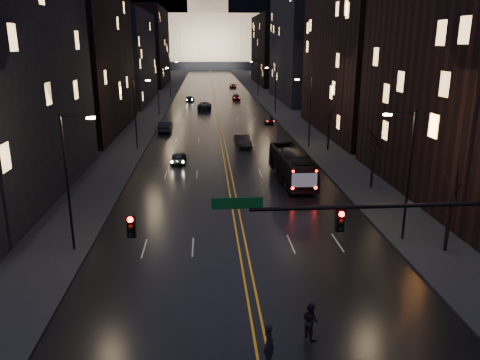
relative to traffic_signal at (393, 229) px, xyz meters
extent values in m
plane|color=black|center=(-5.91, 0.00, -5.10)|extent=(900.00, 900.00, 0.00)
cube|color=black|center=(-5.91, 130.00, -5.09)|extent=(20.00, 320.00, 0.02)
cube|color=black|center=(-19.91, 130.00, -5.02)|extent=(8.00, 320.00, 0.16)
cube|color=black|center=(8.09, 130.00, -5.02)|extent=(8.00, 320.00, 0.16)
cube|color=orange|center=(-5.91, 130.00, -5.08)|extent=(0.62, 320.00, 0.01)
cube|color=black|center=(-26.91, 54.00, 8.90)|extent=(12.00, 30.00, 28.00)
cube|color=black|center=(-26.91, 92.00, 4.90)|extent=(12.00, 34.00, 20.00)
cube|color=black|center=(-26.91, 140.00, 6.90)|extent=(12.00, 40.00, 24.00)
cube|color=black|center=(15.09, 92.00, 7.90)|extent=(12.00, 34.00, 26.00)
cube|color=black|center=(15.09, 140.00, 5.90)|extent=(12.00, 40.00, 22.00)
cube|color=black|center=(-5.91, 250.00, -3.10)|extent=(90.00, 50.00, 4.00)
cube|color=#FFD093|center=(-5.91, 250.00, 10.90)|extent=(80.00, 36.00, 24.00)
cylinder|color=black|center=(-0.41, 0.00, 1.10)|extent=(12.00, 0.18, 0.18)
cube|color=black|center=(-11.41, 0.00, 0.50)|extent=(0.35, 0.30, 1.00)
cube|color=black|center=(-2.41, 0.00, 0.50)|extent=(0.35, 0.30, 1.00)
sphere|color=#FF0705|center=(-11.41, -0.18, 0.85)|extent=(0.24, 0.24, 0.24)
sphere|color=#FF0705|center=(-2.41, -0.18, 0.85)|extent=(0.24, 0.24, 0.24)
cube|color=#053F14|center=(-6.91, 0.00, 1.40)|extent=(2.20, 0.06, 0.50)
cylinder|color=black|center=(5.09, 10.00, -0.60)|extent=(0.16, 0.16, 9.00)
cylinder|color=black|center=(4.19, 10.00, 3.70)|extent=(1.80, 0.10, 0.10)
cube|color=beige|center=(3.29, 10.00, 3.60)|extent=(0.50, 0.25, 0.15)
cylinder|color=black|center=(-16.91, 10.00, -0.60)|extent=(0.16, 0.16, 9.00)
cylinder|color=black|center=(-16.01, 10.00, 3.70)|extent=(1.80, 0.10, 0.10)
cube|color=beige|center=(-15.11, 10.00, 3.60)|extent=(0.50, 0.25, 0.15)
cylinder|color=black|center=(5.09, 40.00, -0.60)|extent=(0.16, 0.16, 9.00)
cylinder|color=black|center=(4.19, 40.00, 3.70)|extent=(1.80, 0.10, 0.10)
cube|color=beige|center=(3.29, 40.00, 3.60)|extent=(0.50, 0.25, 0.15)
cylinder|color=black|center=(-16.91, 40.00, -0.60)|extent=(0.16, 0.16, 9.00)
cylinder|color=black|center=(-16.01, 40.00, 3.70)|extent=(1.80, 0.10, 0.10)
cube|color=beige|center=(-15.11, 40.00, 3.60)|extent=(0.50, 0.25, 0.15)
cylinder|color=black|center=(5.09, 70.00, -0.60)|extent=(0.16, 0.16, 9.00)
cylinder|color=black|center=(4.19, 70.00, 3.70)|extent=(1.80, 0.10, 0.10)
cube|color=beige|center=(3.29, 70.00, 3.60)|extent=(0.50, 0.25, 0.15)
cylinder|color=black|center=(-16.91, 70.00, -0.60)|extent=(0.16, 0.16, 9.00)
cylinder|color=black|center=(-16.01, 70.00, 3.70)|extent=(1.80, 0.10, 0.10)
cube|color=beige|center=(-15.11, 70.00, 3.60)|extent=(0.50, 0.25, 0.15)
cylinder|color=black|center=(5.09, 100.00, -0.60)|extent=(0.16, 0.16, 9.00)
cylinder|color=black|center=(4.19, 100.00, 3.70)|extent=(1.80, 0.10, 0.10)
cube|color=beige|center=(3.29, 100.00, 3.60)|extent=(0.50, 0.25, 0.15)
cylinder|color=black|center=(-16.91, 100.00, -0.60)|extent=(0.16, 0.16, 9.00)
cylinder|color=black|center=(-16.01, 100.00, 3.70)|extent=(1.80, 0.10, 0.10)
cube|color=beige|center=(-15.11, 100.00, 3.60)|extent=(0.50, 0.25, 0.15)
cylinder|color=black|center=(7.09, 8.00, -3.35)|extent=(0.24, 0.24, 3.50)
cylinder|color=black|center=(7.09, 22.00, -3.35)|extent=(0.24, 0.24, 3.50)
cylinder|color=black|center=(7.09, 38.00, -3.35)|extent=(0.24, 0.24, 3.50)
imported|color=black|center=(0.13, 25.09, -3.58)|extent=(3.02, 11.06, 3.05)
imported|color=black|center=(-11.35, 32.86, -4.41)|extent=(1.72, 4.09, 1.38)
imported|color=black|center=(-14.41, 52.70, -4.26)|extent=(1.82, 5.16, 1.70)
imported|color=black|center=(-8.41, 77.68, -4.30)|extent=(2.95, 5.92, 1.61)
imported|color=black|center=(-11.81, 91.66, -4.45)|extent=(2.03, 4.56, 1.30)
imported|color=black|center=(-3.41, 40.98, -4.30)|extent=(2.15, 4.99, 1.60)
imported|color=black|center=(2.45, 59.25, -4.46)|extent=(1.90, 3.92, 1.29)
imported|color=black|center=(-0.83, 94.01, -4.45)|extent=(1.88, 4.52, 1.31)
imported|color=black|center=(0.29, 126.07, -4.48)|extent=(2.51, 4.66, 1.24)
imported|color=black|center=(-5.72, -2.00, -4.18)|extent=(0.65, 0.79, 1.85)
imported|color=black|center=(-3.60, -0.36, -4.22)|extent=(0.81, 0.98, 1.77)
camera|label=1|loc=(-8.16, -18.71, 7.90)|focal=35.00mm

